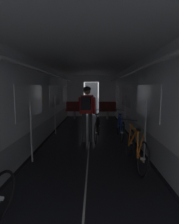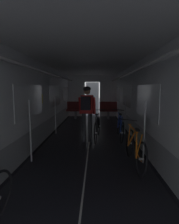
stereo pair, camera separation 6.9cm
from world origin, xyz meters
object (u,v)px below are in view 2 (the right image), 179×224
bench_seat_far_right (108,109)px  person_cyclist_aisle (87,108)px  bicycle_orange (135,148)px  bench_seat_far_left (76,108)px  bicycle_black_in_aisle (97,128)px  bicycle_blue (120,128)px

bench_seat_far_right → person_cyclist_aisle: bearing=-102.5°
bicycle_orange → person_cyclist_aisle: bearing=123.0°
bicycle_orange → person_cyclist_aisle: (-1.12, 1.73, 0.69)m
bench_seat_far_left → bicycle_black_in_aisle: 4.26m
bench_seat_far_left → bicycle_blue: size_ratio=0.58×
bench_seat_far_right → bicycle_blue: bearing=-88.3°
bench_seat_far_left → bicycle_blue: bearing=-64.5°
bench_seat_far_left → bench_seat_far_right: 1.80m
bicycle_blue → bicycle_orange: 2.07m
bicycle_orange → bicycle_black_in_aisle: (-0.79, 2.00, 0.00)m
bicycle_blue → bicycle_black_in_aisle: bearing=-174.5°
bench_seat_far_right → bicycle_orange: (0.15, -6.09, -0.19)m
bench_seat_far_left → person_cyclist_aisle: person_cyclist_aisle is taller
bench_seat_far_left → person_cyclist_aisle: 4.47m
bicycle_blue → bench_seat_far_right: bearing=91.7°
bench_seat_far_right → person_cyclist_aisle: (-0.97, -4.36, 0.50)m
bicycle_blue → person_cyclist_aisle: (-1.09, -0.34, 0.69)m
bench_seat_far_right → bicycle_blue: (0.12, -4.02, -0.19)m
bench_seat_far_right → bicycle_black_in_aisle: (-0.64, -4.09, -0.18)m
bench_seat_far_left → person_cyclist_aisle: bearing=-79.2°
bench_seat_far_right → bicycle_orange: 6.09m
bench_seat_far_left → bicycle_orange: size_ratio=0.58×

